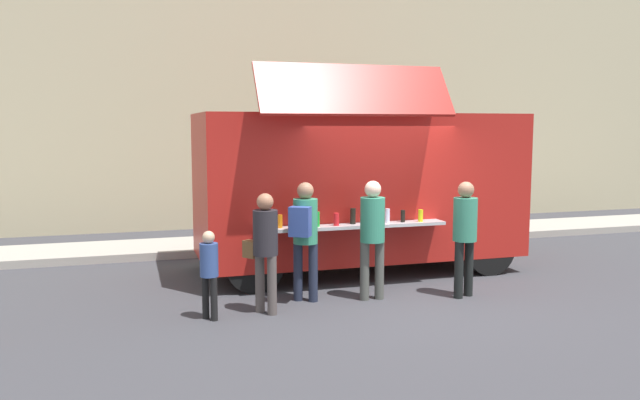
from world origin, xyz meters
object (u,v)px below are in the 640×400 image
Objects in this scene: customer_mid_with_backpack at (305,229)px; child_near_queue at (209,267)px; customer_front_ordering at (372,229)px; customer_extra_browsing at (465,229)px; food_truck_main at (358,185)px; trash_bin at (474,217)px; customer_rear_waiting at (265,243)px.

customer_mid_with_backpack reaches higher than child_near_queue.
customer_extra_browsing is at bearing -99.92° from customer_front_ordering.
food_truck_main reaches higher than customer_mid_with_backpack.
trash_bin is 0.79× the size of child_near_queue.
customer_rear_waiting is 2.96m from customer_extra_browsing.
customer_mid_with_backpack is at bearing 58.02° from customer_extra_browsing.
customer_extra_browsing is (2.96, -0.05, 0.06)m from customer_rear_waiting.
customer_mid_with_backpack is 1.52m from child_near_queue.
customer_extra_browsing reaches higher than trash_bin.
trash_bin is 0.54× the size of customer_front_ordering.
trash_bin is at bearing 0.19° from customer_rear_waiting.
customer_mid_with_backpack is (-1.42, -1.66, -0.43)m from food_truck_main.
customer_front_ordering is (-4.12, -4.15, 0.57)m from trash_bin.
customer_extra_browsing is at bearing -68.98° from customer_mid_with_backpack.
customer_rear_waiting is at bearing -135.30° from food_truck_main.
customer_extra_browsing is 1.46× the size of child_near_queue.
trash_bin is 0.54× the size of customer_mid_with_backpack.
customer_mid_with_backpack is (-5.08, -3.98, 0.59)m from trash_bin.
customer_front_ordering is (-0.46, -1.83, -0.45)m from food_truck_main.
customer_extra_browsing reaches higher than child_near_queue.
customer_front_ordering is 1.07× the size of customer_rear_waiting.
trash_bin is at bearing -20.17° from customer_mid_with_backpack.
food_truck_main is 3.62m from child_near_queue.
food_truck_main reaches higher than trash_bin.
customer_mid_with_backpack reaches higher than customer_extra_browsing.
child_near_queue is (-1.40, -0.45, -0.35)m from customer_mid_with_backpack.
food_truck_main reaches higher than customer_front_ordering.
food_truck_main is 3.18× the size of customer_extra_browsing.
child_near_queue is at bearing 139.63° from customer_mid_with_backpack.
child_near_queue is (-2.83, -2.12, -0.79)m from food_truck_main.
child_near_queue is at bearing 148.37° from customer_rear_waiting.
customer_extra_browsing is at bearing -36.83° from child_near_queue.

